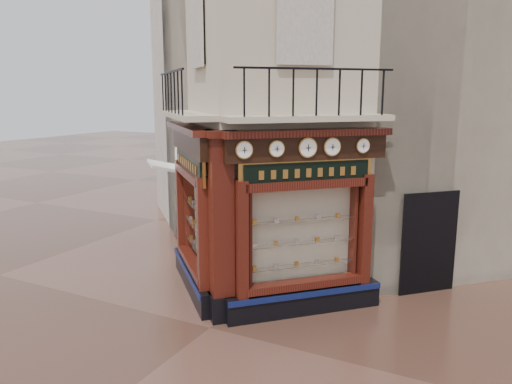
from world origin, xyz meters
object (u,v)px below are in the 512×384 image
Objects in this scene: clock_a at (244,150)px; clock_d at (332,147)px; clock_b at (277,149)px; clock_c at (308,148)px; corner_pilaster at (221,230)px; signboard_right at (307,172)px; signboard_left at (189,163)px; clock_e at (363,146)px; awning at (168,253)px.

clock_a is 0.92× the size of clock_d.
clock_c is at bearing 0.00° from clock_b.
corner_pilaster is 1.77m from clock_a.
clock_c is at bearing -180.00° from clock_d.
clock_a is 0.87× the size of clock_c.
corner_pilaster is at bearing 169.75° from signboard_right.
corner_pilaster is 2.12m from signboard_left.
clock_e is (1.35, 1.35, -0.00)m from clock_b.
clock_d is at bearing -10.81° from corner_pilaster.
signboard_right reaches higher than awning.
clock_c is at bearing -14.12° from corner_pilaster.
clock_e reaches higher than awning.
signboard_left is at bearing 146.26° from clock_e.
clock_b is (0.47, 0.47, 0.00)m from clock_a.
clock_c is 6.68m from awning.
clock_e is (0.50, 0.50, -0.00)m from clock_d.
clock_c is 0.18× the size of signboard_left.
clock_d is 6.88m from awning.
clock_e is 0.21× the size of awning.
corner_pilaster is 5.15m from awning.
clock_a is at bearing 180.00° from clock_c.
signboard_right is (1.46, 1.01, 1.15)m from corner_pilaster.
clock_e is (1.82, 1.82, -0.00)m from clock_a.
corner_pilaster is 3.41m from clock_e.
clock_c is 0.53m from signboard_right.
clock_a is 1.87m from clock_d.
clock_a is at bearing -170.48° from awning.
corner_pilaster is 12.72× the size of clock_e.
clock_b is 0.82× the size of clock_c.
clock_b reaches higher than signboard_right.
clock_b is 0.16× the size of signboard_right.
corner_pilaster is at bearing -169.75° from signboard_left.
signboard_left is at bearing 107.44° from clock_a.
clock_c is (0.94, 0.94, -0.00)m from clock_a.
clock_e is at bearing -0.00° from clock_a.
clock_c reaches higher than awning.
clock_d is at bearing -12.79° from signboard_right.
clock_d is (1.88, 1.28, 1.67)m from corner_pilaster.
clock_a is at bearing 180.00° from clock_e.
clock_b is at bearing 180.00° from clock_e.
clock_b is 1.07× the size of clock_e.
signboard_right is at bearing 64.63° from clock_c.
signboard_right is (5.17, -1.99, 3.10)m from awning.
signboard_right is at bearing 8.77° from clock_b.
awning is at bearing 113.97° from signboard_right.
corner_pilaster is at bearing 171.75° from clock_e.
signboard_left is at bearing 121.79° from clock_b.
clock_d is at bearing 0.00° from clock_b.
clock_a reaches higher than awning.
signboard_left is at bearing 132.77° from clock_c.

